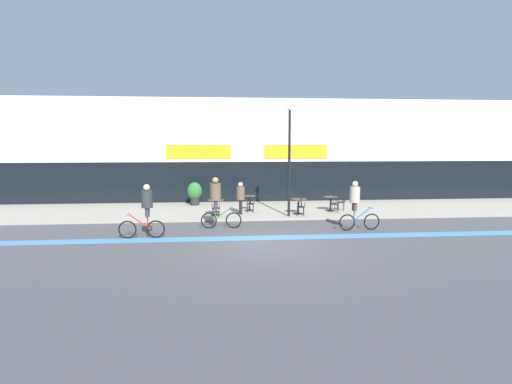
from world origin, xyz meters
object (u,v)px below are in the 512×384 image
(bistro_table_0, at_px, (216,204))
(bistro_table_1, at_px, (250,200))
(bistro_table_3, at_px, (331,201))
(cyclist_2, at_px, (356,203))
(cafe_chair_2_near, at_px, (301,205))
(cyclist_1, at_px, (217,198))
(planter_pot, at_px, (195,193))
(pedestrian_near_end, at_px, (241,195))
(cafe_chair_0_near, at_px, (216,207))
(bistro_table_2, at_px, (299,203))
(lamp_post, at_px, (289,153))
(cafe_chair_3_near, at_px, (334,203))
(cyclist_0, at_px, (145,208))
(cafe_chair_1_near, at_px, (251,202))
(cafe_chair_3_side, at_px, (342,201))

(bistro_table_0, distance_m, bistro_table_1, 2.13)
(bistro_table_3, bearing_deg, cyclist_2, -91.37)
(cafe_chair_2_near, distance_m, cyclist_2, 3.35)
(bistro_table_0, xyz_separation_m, cyclist_1, (0.07, -2.50, 0.64))
(cyclist_2, bearing_deg, cyclist_1, 167.71)
(planter_pot, bearing_deg, cafe_chair_2_near, -36.32)
(bistro_table_1, bearing_deg, pedestrian_near_end, -115.82)
(cafe_chair_0_near, bearing_deg, planter_pot, 18.49)
(bistro_table_1, distance_m, pedestrian_near_end, 1.28)
(bistro_table_2, height_order, lamp_post, lamp_post)
(lamp_post, bearing_deg, bistro_table_3, 30.07)
(bistro_table_1, distance_m, planter_pot, 3.65)
(bistro_table_2, height_order, planter_pot, planter_pot)
(cyclist_2, bearing_deg, cafe_chair_0_near, 151.24)
(cyclist_2, bearing_deg, cafe_chair_3_near, 85.01)
(bistro_table_2, relative_size, cyclist_1, 0.36)
(cyclist_0, xyz_separation_m, cyclist_2, (8.47, 0.64, -0.02))
(bistro_table_1, relative_size, pedestrian_near_end, 0.49)
(bistro_table_2, distance_m, lamp_post, 2.64)
(cyclist_0, bearing_deg, cafe_chair_3_near, -153.96)
(lamp_post, bearing_deg, cafe_chair_1_near, 145.19)
(planter_pot, bearing_deg, bistro_table_3, -19.31)
(bistro_table_0, relative_size, bistro_table_1, 1.01)
(planter_pot, relative_size, cyclist_0, 0.62)
(cafe_chair_0_near, height_order, cafe_chair_2_near, same)
(planter_pot, bearing_deg, cafe_chair_1_near, -42.30)
(bistro_table_3, xyz_separation_m, cafe_chair_3_near, (0.01, -0.63, -0.01))
(bistro_table_3, bearing_deg, bistro_table_0, -172.41)
(cafe_chair_1_near, height_order, lamp_post, lamp_post)
(bistro_table_1, relative_size, bistro_table_3, 1.06)
(cafe_chair_2_near, xyz_separation_m, cafe_chair_3_near, (1.86, 0.78, 0.00))
(cafe_chair_3_near, bearing_deg, cafe_chair_0_near, 90.48)
(pedestrian_near_end, bearing_deg, cyclist_2, -29.34)
(bistro_table_0, relative_size, cafe_chair_3_near, 0.87)
(cyclist_1, bearing_deg, bistro_table_0, 93.38)
(bistro_table_0, relative_size, planter_pot, 0.61)
(cafe_chair_3_near, distance_m, lamp_post, 3.60)
(bistro_table_3, distance_m, cyclist_0, 9.86)
(pedestrian_near_end, bearing_deg, cafe_chair_3_near, 8.55)
(bistro_table_3, height_order, pedestrian_near_end, pedestrian_near_end)
(bistro_table_1, xyz_separation_m, cyclist_2, (4.11, -4.64, 0.51))
(bistro_table_2, xyz_separation_m, cafe_chair_0_near, (-4.10, -0.64, -0.02))
(bistro_table_3, bearing_deg, cafe_chair_3_side, -0.83)
(bistro_table_2, relative_size, cafe_chair_0_near, 0.88)
(bistro_table_3, relative_size, lamp_post, 0.14)
(bistro_table_3, relative_size, cyclist_0, 0.35)
(cafe_chair_0_near, distance_m, pedestrian_near_end, 1.49)
(bistro_table_0, relative_size, cafe_chair_3_side, 0.87)
(bistro_table_3, bearing_deg, cafe_chair_1_near, -177.36)
(cafe_chair_1_near, distance_m, pedestrian_near_end, 0.83)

